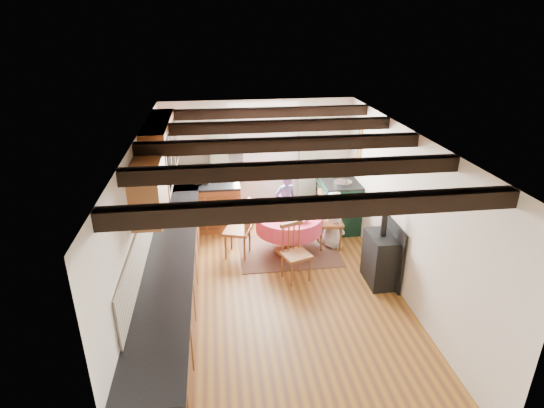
{
  "coord_description": "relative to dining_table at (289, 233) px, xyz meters",
  "views": [
    {
      "loc": [
        -0.82,
        -5.31,
        3.79
      ],
      "look_at": [
        0.0,
        0.8,
        1.15
      ],
      "focal_mm": 28.93,
      "sensor_mm": 36.0,
      "label": 1
    }
  ],
  "objects": [
    {
      "name": "window_pane",
      "position": [
        -0.27,
        1.39,
        1.26
      ],
      "size": [
        1.2,
        0.01,
        1.4
      ],
      "primitive_type": "cube",
      "color": "white",
      "rests_on": "wall_back"
    },
    {
      "name": "base_cabinet_back",
      "position": [
        -1.42,
        1.1,
        0.1
      ],
      "size": [
        1.3,
        0.6,
        0.88
      ],
      "primitive_type": "cube",
      "color": "brown",
      "rests_on": "floor"
    },
    {
      "name": "wall_right",
      "position": [
        1.43,
        -1.35,
        0.86
      ],
      "size": [
        0.0,
        5.5,
        2.4
      ],
      "primitive_type": "cube",
      "color": "silver",
      "rests_on": "ground"
    },
    {
      "name": "bowl_b",
      "position": [
        -0.09,
        -0.24,
        0.37
      ],
      "size": [
        0.24,
        0.24,
        0.06
      ],
      "primitive_type": "imported",
      "rotation": [
        0.0,
        0.0,
        0.39
      ],
      "color": "silver",
      "rests_on": "dining_table"
    },
    {
      "name": "chair_right",
      "position": [
        0.74,
        0.07,
        0.18
      ],
      "size": [
        0.51,
        0.49,
        1.04
      ],
      "primitive_type": null,
      "rotation": [
        0.0,
        0.0,
        1.48
      ],
      "color": "brown",
      "rests_on": "floor"
    },
    {
      "name": "worktop_back",
      "position": [
        -1.42,
        1.08,
        0.56
      ],
      "size": [
        1.3,
        0.64,
        0.04
      ],
      "primitive_type": "cube",
      "color": "black",
      "rests_on": "base_cabinet_back"
    },
    {
      "name": "beam_e",
      "position": [
        -0.37,
        0.65,
        1.97
      ],
      "size": [
        3.6,
        0.16,
        0.16
      ],
      "primitive_type": "cube",
      "color": "black",
      "rests_on": "ceiling"
    },
    {
      "name": "floor",
      "position": [
        -0.37,
        -1.35,
        -0.34
      ],
      "size": [
        3.6,
        5.5,
        0.0
      ],
      "primitive_type": "cube",
      "color": "#A16C21",
      "rests_on": "ground"
    },
    {
      "name": "child_right",
      "position": [
        0.81,
        0.08,
        0.17
      ],
      "size": [
        0.46,
        0.58,
        1.03
      ],
      "primitive_type": "imported",
      "rotation": [
        0.0,
        0.0,
        1.86
      ],
      "color": "white",
      "rests_on": "floor"
    },
    {
      "name": "canister_tall",
      "position": [
        -1.55,
        1.12,
        0.7
      ],
      "size": [
        0.14,
        0.14,
        0.25
      ],
      "primitive_type": "cylinder",
      "color": "#262628",
      "rests_on": "worktop_back"
    },
    {
      "name": "beam_d",
      "position": [
        -0.37,
        -0.35,
        1.97
      ],
      "size": [
        3.6,
        0.16,
        0.16
      ],
      "primitive_type": "cube",
      "color": "black",
      "rests_on": "ceiling"
    },
    {
      "name": "wall_left",
      "position": [
        -2.17,
        -1.35,
        0.86
      ],
      "size": [
        0.0,
        5.5,
        2.4
      ],
      "primitive_type": "cube",
      "color": "silver",
      "rests_on": "ground"
    },
    {
      "name": "beam_b",
      "position": [
        -0.37,
        -2.35,
        1.97
      ],
      "size": [
        3.6,
        0.16,
        0.16
      ],
      "primitive_type": "cube",
      "color": "black",
      "rests_on": "ceiling"
    },
    {
      "name": "beam_a",
      "position": [
        -0.37,
        -3.35,
        1.97
      ],
      "size": [
        3.6,
        0.16,
        0.16
      ],
      "primitive_type": "cube",
      "color": "black",
      "rests_on": "ceiling"
    },
    {
      "name": "cup",
      "position": [
        0.09,
        -0.02,
        0.39
      ],
      "size": [
        0.12,
        0.12,
        0.1
      ],
      "primitive_type": "imported",
      "rotation": [
        0.0,
        0.0,
        1.39
      ],
      "color": "silver",
      "rests_on": "dining_table"
    },
    {
      "name": "chair_near",
      "position": [
        -0.04,
        -0.89,
        0.12
      ],
      "size": [
        0.51,
        0.52,
        0.92
      ],
      "primitive_type": null,
      "rotation": [
        0.0,
        0.0,
        0.35
      ],
      "color": "brown",
      "rests_on": "floor"
    },
    {
      "name": "beam_c",
      "position": [
        -0.37,
        -1.35,
        1.97
      ],
      "size": [
        3.6,
        0.16,
        0.16
      ],
      "primitive_type": "cube",
      "color": "black",
      "rests_on": "ceiling"
    },
    {
      "name": "splash_left",
      "position": [
        -2.15,
        -1.05,
        0.86
      ],
      "size": [
        0.02,
        4.5,
        0.55
      ],
      "primitive_type": "cube",
      "color": "beige",
      "rests_on": "wall_left"
    },
    {
      "name": "wall_picture",
      "position": [
        1.4,
        0.95,
        1.36
      ],
      "size": [
        0.04,
        0.5,
        0.6
      ],
      "primitive_type": "cube",
      "color": "gold",
      "rests_on": "wall_right"
    },
    {
      "name": "curtain_right",
      "position": [
        0.58,
        1.3,
        0.76
      ],
      "size": [
        0.35,
        0.1,
        2.1
      ],
      "primitive_type": "cube",
      "color": "#959D8E",
      "rests_on": "wall_back"
    },
    {
      "name": "wall_back",
      "position": [
        -0.37,
        1.4,
        0.86
      ],
      "size": [
        3.6,
        0.0,
        2.4
      ],
      "primitive_type": "cube",
      "color": "silver",
      "rests_on": "ground"
    },
    {
      "name": "chair_left",
      "position": [
        -0.89,
        -0.02,
        0.16
      ],
      "size": [
        0.57,
        0.55,
        1.01
      ],
      "primitive_type": null,
      "rotation": [
        0.0,
        0.0,
        -1.9
      ],
      "color": "brown",
      "rests_on": "floor"
    },
    {
      "name": "canister_wide",
      "position": [
        -1.39,
        1.08,
        0.67
      ],
      "size": [
        0.18,
        0.18,
        0.19
      ],
      "primitive_type": "cylinder",
      "color": "#262628",
      "rests_on": "worktop_back"
    },
    {
      "name": "base_cabinet_left",
      "position": [
        -1.87,
        -1.35,
        0.1
      ],
      "size": [
        0.6,
        5.3,
        0.88
      ],
      "primitive_type": "cube",
      "color": "brown",
      "rests_on": "floor"
    },
    {
      "name": "wall_plate",
      "position": [
        0.68,
        1.37,
        1.36
      ],
      "size": [
        0.3,
        0.02,
        0.3
      ],
      "primitive_type": "cylinder",
      "rotation": [
        1.57,
        0.0,
        0.0
      ],
      "color": "silver",
      "rests_on": "wall_back"
    },
    {
      "name": "curtain_left",
      "position": [
        -1.12,
        1.3,
        0.76
      ],
      "size": [
        0.35,
        0.1,
        2.1
      ],
      "primitive_type": "cube",
      "color": "#959D8E",
      "rests_on": "wall_back"
    },
    {
      "name": "wall_cabinet_solid",
      "position": [
        -2.0,
        -1.65,
        1.56
      ],
      "size": [
        0.34,
        0.9,
        0.7
      ],
      "primitive_type": "cube",
      "color": "brown",
      "rests_on": "wall_left"
    },
    {
      "name": "aga_range",
      "position": [
        1.1,
        0.88,
        0.15
      ],
      "size": [
        0.69,
        1.06,
        0.98
      ],
      "primitive_type": null,
      "color": "black",
      "rests_on": "floor"
    },
    {
      "name": "cast_iron_stove",
      "position": [
        1.21,
        -1.14,
        0.28
      ],
      "size": [
        0.38,
        0.63,
        1.25
      ],
      "primitive_type": null,
      "color": "black",
      "rests_on": "floor"
    },
    {
      "name": "wall_front",
      "position": [
        -0.37,
        -4.1,
        0.86
      ],
      "size": [
        3.6,
        0.0,
        2.4
      ],
      "primitive_type": "cube",
      "color": "silver",
      "rests_on": "ground"
    },
    {
      "name": "ceiling",
      "position": [
        -0.37,
        -1.35,
        2.06
      ],
      "size": [
        3.6,
        5.5,
        0.0
      ],
      "primitive_type": "cube",
      "color": "white",
      "rests_on": "ground"
    },
    {
      "name": "worktop_left",
      "position": [
        -1.85,
        -1.35,
        0.56
      ],
      "size": [
        0.64,
        5.3,
        0.04
      ],
      "primitive_type": "cube",
      "color": "black",
      "rests_on": "base_cabinet_left"
    },
    {
      "name": "wall_cabinet_glass",
      "position": [
        -2.0,
        -0.15,
        1.61
      ],
      "size": [
        0.34,
        1.8,
        0.9
      ],
      "primitive_type": "cube",
      "color": "brown",
      "rests_on": "wall_left"
    },
    {
      "name": "dining_table",
      "position": [
        0.0,
        0.0,
        0.0
      ],
      "size": [
        1.14,
        1.14,
        0.69
      ],
      "primitive_type": null,
      "color": "#F24183",
      "rests_on": "floor"
    },
    {
      "name": "rug",
      "position": [
        0.0,
        0.0,
        -0.34
      ],
      "size": [
        1.72,
        1.34,
        0.01
      ],
      "primitive_type": "cube",
      "color": "#4C3D2A",
      "rests_on": "floor"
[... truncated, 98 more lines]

